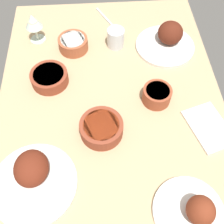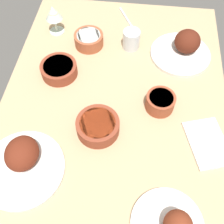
{
  "view_description": "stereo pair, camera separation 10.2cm",
  "coord_description": "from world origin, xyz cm",
  "px_view_note": "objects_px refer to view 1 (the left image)",
  "views": [
    {
      "loc": [
        -55.22,
        3.79,
        92.24
      ],
      "look_at": [
        0.0,
        0.0,
        6.0
      ],
      "focal_mm": 43.22,
      "sensor_mm": 36.0,
      "label": 1
    },
    {
      "loc": [
        -54.97,
        -6.45,
        92.24
      ],
      "look_at": [
        0.0,
        0.0,
        6.0
      ],
      "focal_mm": 43.22,
      "sensor_mm": 36.0,
      "label": 2
    }
  ],
  "objects_px": {
    "wine_glass": "(33,22)",
    "bowl_soup": "(157,95)",
    "water_tumbler": "(116,38)",
    "spoon_loose": "(106,18)",
    "plate_center_main": "(168,39)",
    "bowl_sauce": "(101,128)",
    "plate_far_side": "(194,211)",
    "plate_near_viewer": "(33,176)",
    "folded_napkin": "(209,127)",
    "bowl_pasta": "(49,77)",
    "bowl_cream": "(73,43)"
  },
  "relations": [
    {
      "from": "plate_far_side",
      "to": "plate_near_viewer",
      "type": "bearing_deg",
      "value": 73.86
    },
    {
      "from": "plate_near_viewer",
      "to": "bowl_cream",
      "type": "bearing_deg",
      "value": -11.6
    },
    {
      "from": "bowl_cream",
      "to": "bowl_soup",
      "type": "height_order",
      "value": "bowl_soup"
    },
    {
      "from": "bowl_pasta",
      "to": "water_tumbler",
      "type": "bearing_deg",
      "value": -55.69
    },
    {
      "from": "plate_center_main",
      "to": "spoon_loose",
      "type": "distance_m",
      "value": 0.34
    },
    {
      "from": "plate_near_viewer",
      "to": "bowl_pasta",
      "type": "xyz_separation_m",
      "value": [
        0.42,
        -0.03,
        -0.01
      ]
    },
    {
      "from": "plate_center_main",
      "to": "bowl_soup",
      "type": "height_order",
      "value": "plate_center_main"
    },
    {
      "from": "bowl_pasta",
      "to": "wine_glass",
      "type": "distance_m",
      "value": 0.28
    },
    {
      "from": "plate_near_viewer",
      "to": "bowl_sauce",
      "type": "xyz_separation_m",
      "value": [
        0.17,
        -0.23,
        -0.0
      ]
    },
    {
      "from": "water_tumbler",
      "to": "bowl_cream",
      "type": "bearing_deg",
      "value": 92.36
    },
    {
      "from": "bowl_sauce",
      "to": "spoon_loose",
      "type": "relative_size",
      "value": 0.9
    },
    {
      "from": "bowl_soup",
      "to": "plate_center_main",
      "type": "bearing_deg",
      "value": -17.8
    },
    {
      "from": "water_tumbler",
      "to": "folded_napkin",
      "type": "distance_m",
      "value": 0.56
    },
    {
      "from": "plate_far_side",
      "to": "wine_glass",
      "type": "distance_m",
      "value": 0.99
    },
    {
      "from": "plate_far_side",
      "to": "plate_near_viewer",
      "type": "height_order",
      "value": "plate_far_side"
    },
    {
      "from": "plate_far_side",
      "to": "plate_center_main",
      "type": "xyz_separation_m",
      "value": [
        0.75,
        -0.05,
        0.0
      ]
    },
    {
      "from": "plate_center_main",
      "to": "bowl_soup",
      "type": "xyz_separation_m",
      "value": [
        -0.3,
        0.1,
        -0.0
      ]
    },
    {
      "from": "plate_far_side",
      "to": "bowl_sauce",
      "type": "xyz_separation_m",
      "value": [
        0.31,
        0.27,
        -0.0
      ]
    },
    {
      "from": "spoon_loose",
      "to": "plate_far_side",
      "type": "bearing_deg",
      "value": -14.68
    },
    {
      "from": "spoon_loose",
      "to": "wine_glass",
      "type": "bearing_deg",
      "value": -95.76
    },
    {
      "from": "bowl_sauce",
      "to": "water_tumbler",
      "type": "relative_size",
      "value": 1.81
    },
    {
      "from": "wine_glass",
      "to": "water_tumbler",
      "type": "xyz_separation_m",
      "value": [
        -0.06,
        -0.36,
        -0.06
      ]
    },
    {
      "from": "water_tumbler",
      "to": "spoon_loose",
      "type": "xyz_separation_m",
      "value": [
        0.19,
        0.04,
        -0.04
      ]
    },
    {
      "from": "plate_center_main",
      "to": "water_tumbler",
      "type": "distance_m",
      "value": 0.24
    },
    {
      "from": "plate_center_main",
      "to": "folded_napkin",
      "type": "bearing_deg",
      "value": -169.96
    },
    {
      "from": "bowl_sauce",
      "to": "wine_glass",
      "type": "bearing_deg",
      "value": 28.13
    },
    {
      "from": "bowl_soup",
      "to": "wine_glass",
      "type": "relative_size",
      "value": 0.8
    },
    {
      "from": "bowl_cream",
      "to": "plate_center_main",
      "type": "bearing_deg",
      "value": -90.97
    },
    {
      "from": "wine_glass",
      "to": "spoon_loose",
      "type": "relative_size",
      "value": 0.79
    },
    {
      "from": "plate_center_main",
      "to": "plate_near_viewer",
      "type": "xyz_separation_m",
      "value": [
        -0.6,
        0.55,
        -0.0
      ]
    },
    {
      "from": "folded_napkin",
      "to": "plate_near_viewer",
      "type": "bearing_deg",
      "value": 103.81
    },
    {
      "from": "wine_glass",
      "to": "bowl_soup",
      "type": "bearing_deg",
      "value": -127.46
    },
    {
      "from": "plate_far_side",
      "to": "water_tumbler",
      "type": "xyz_separation_m",
      "value": [
        0.76,
        0.18,
        0.01
      ]
    },
    {
      "from": "plate_center_main",
      "to": "folded_napkin",
      "type": "relative_size",
      "value": 1.39
    },
    {
      "from": "plate_near_viewer",
      "to": "plate_far_side",
      "type": "bearing_deg",
      "value": -106.14
    },
    {
      "from": "plate_near_viewer",
      "to": "bowl_soup",
      "type": "height_order",
      "value": "plate_near_viewer"
    },
    {
      "from": "bowl_soup",
      "to": "plate_near_viewer",
      "type": "bearing_deg",
      "value": 123.19
    },
    {
      "from": "plate_near_viewer",
      "to": "bowl_sauce",
      "type": "distance_m",
      "value": 0.28
    },
    {
      "from": "bowl_pasta",
      "to": "plate_near_viewer",
      "type": "bearing_deg",
      "value": 176.09
    },
    {
      "from": "plate_center_main",
      "to": "bowl_soup",
      "type": "relative_size",
      "value": 2.37
    },
    {
      "from": "bowl_pasta",
      "to": "bowl_cream",
      "type": "relative_size",
      "value": 1.16
    },
    {
      "from": "wine_glass",
      "to": "water_tumbler",
      "type": "height_order",
      "value": "wine_glass"
    },
    {
      "from": "plate_center_main",
      "to": "wine_glass",
      "type": "bearing_deg",
      "value": 82.61
    },
    {
      "from": "plate_far_side",
      "to": "plate_center_main",
      "type": "relative_size",
      "value": 0.84
    },
    {
      "from": "plate_center_main",
      "to": "plate_near_viewer",
      "type": "bearing_deg",
      "value": 137.46
    },
    {
      "from": "bowl_soup",
      "to": "water_tumbler",
      "type": "bearing_deg",
      "value": 23.25
    },
    {
      "from": "spoon_loose",
      "to": "plate_center_main",
      "type": "bearing_deg",
      "value": 25.16
    },
    {
      "from": "plate_center_main",
      "to": "wine_glass",
      "type": "distance_m",
      "value": 0.6
    },
    {
      "from": "folded_napkin",
      "to": "plate_far_side",
      "type": "bearing_deg",
      "value": 156.0
    },
    {
      "from": "bowl_sauce",
      "to": "water_tumbler",
      "type": "bearing_deg",
      "value": -10.78
    }
  ]
}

